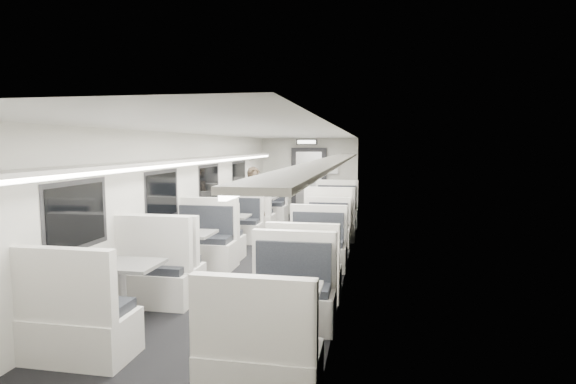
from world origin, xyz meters
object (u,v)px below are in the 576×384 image
at_px(booth_left_b, 229,232).
at_px(vestibule_door, 309,182).
at_px(exit_sign, 307,142).
at_px(passenger, 254,202).
at_px(booth_right_a, 333,216).
at_px(booth_right_d, 278,321).
at_px(booth_left_a, 259,212).
at_px(booth_left_c, 184,256).
at_px(booth_right_b, 324,236).
at_px(booth_right_c, 312,259).
at_px(booth_left_d, 122,294).

height_order(booth_left_b, vestibule_door, vestibule_door).
relative_size(booth_left_b, vestibule_door, 0.99).
xyz_separation_m(booth_left_b, exit_sign, (1.00, 4.46, 1.91)).
relative_size(passenger, vestibule_door, 0.80).
xyz_separation_m(booth_right_a, booth_right_d, (0.00, -6.72, -0.04)).
bearing_deg(booth_left_b, booth_right_a, 47.94).
xyz_separation_m(booth_left_a, booth_right_d, (2.00, -7.03, -0.04)).
bearing_deg(booth_right_a, passenger, -153.07).
distance_m(booth_right_a, booth_right_d, 6.72).
bearing_deg(booth_right_a, exit_sign, 114.00).
bearing_deg(booth_left_b, exit_sign, 77.37).
bearing_deg(booth_left_c, booth_right_a, 65.98).
height_order(booth_right_a, booth_right_b, booth_right_a).
distance_m(booth_left_a, passenger, 1.30).
height_order(vestibule_door, exit_sign, exit_sign).
bearing_deg(booth_left_a, booth_right_c, -65.69).
height_order(booth_right_d, exit_sign, exit_sign).
bearing_deg(passenger, booth_right_a, 5.27).
height_order(booth_left_d, booth_right_d, booth_left_d).
distance_m(booth_left_d, booth_right_b, 4.60).
xyz_separation_m(booth_right_c, passenger, (-1.79, 3.21, 0.47)).
height_order(booth_right_c, exit_sign, exit_sign).
relative_size(booth_left_a, booth_left_c, 1.02).
height_order(booth_right_a, booth_right_d, booth_right_a).
height_order(booth_right_c, vestibule_door, vestibule_door).
xyz_separation_m(booth_left_a, booth_right_a, (2.00, -0.31, -0.01)).
relative_size(booth_left_b, exit_sign, 3.35).
distance_m(booth_left_d, booth_right_d, 2.04).
distance_m(booth_left_b, booth_left_c, 2.27).
relative_size(booth_left_a, vestibule_door, 1.12).
bearing_deg(booth_left_b, vestibule_door, 78.58).
bearing_deg(booth_right_a, booth_right_c, -90.00).
xyz_separation_m(booth_left_c, booth_right_c, (2.00, 0.37, -0.04)).
bearing_deg(booth_right_c, booth_left_d, -132.37).
relative_size(booth_left_b, booth_right_c, 1.00).
distance_m(booth_left_a, vestibule_door, 2.69).
xyz_separation_m(booth_left_c, exit_sign, (1.00, 6.73, 1.87)).
relative_size(booth_right_c, vestibule_door, 0.99).
bearing_deg(booth_right_b, exit_sign, 102.77).
distance_m(booth_left_c, booth_right_d, 3.00).
height_order(booth_right_c, booth_right_d, booth_right_d).
relative_size(booth_left_c, booth_right_d, 1.09).
bearing_deg(vestibule_door, passenger, -102.23).
xyz_separation_m(booth_left_d, booth_right_a, (2.00, 6.31, 0.01)).
relative_size(booth_left_d, booth_right_d, 1.06).
distance_m(booth_left_b, passenger, 1.40).
xyz_separation_m(booth_left_c, vestibule_door, (1.00, 7.22, 0.63)).
relative_size(booth_right_b, passenger, 1.16).
distance_m(booth_left_a, booth_left_d, 6.62).
relative_size(booth_left_a, exit_sign, 3.81).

